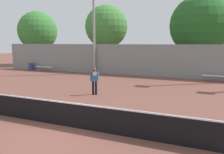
{
  "coord_description": "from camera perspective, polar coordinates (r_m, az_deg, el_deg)",
  "views": [
    {
      "loc": [
        4.7,
        -6.76,
        3.21
      ],
      "look_at": [
        -0.67,
        6.27,
        0.97
      ],
      "focal_mm": 35.0,
      "sensor_mm": 36.0,
      "label": 1
    }
  ],
  "objects": [
    {
      "name": "ground_plane",
      "position": [
        8.84,
        -11.82,
        -12.48
      ],
      "size": [
        100.0,
        100.0,
        0.0
      ],
      "primitive_type": "plane",
      "color": "brown"
    },
    {
      "name": "tennis_net",
      "position": [
        8.67,
        -11.93,
        -9.43
      ],
      "size": [
        11.22,
        0.09,
        0.97
      ],
      "color": "#195128",
      "rests_on": "ground_plane"
    },
    {
      "name": "tennis_player",
      "position": [
        13.47,
        -4.6,
        -0.62
      ],
      "size": [
        0.52,
        0.5,
        1.69
      ],
      "rotation": [
        0.0,
        0.0,
        0.56
      ],
      "color": "black",
      "rests_on": "ground_plane"
    },
    {
      "name": "bench_courtside_near",
      "position": [
        25.81,
        -17.29,
        2.5
      ],
      "size": [
        2.07,
        0.4,
        0.5
      ],
      "color": "white",
      "rests_on": "ground_plane"
    },
    {
      "name": "bench_adjacent_court",
      "position": [
        19.94,
        25.53,
        0.2
      ],
      "size": [
        2.18,
        0.4,
        0.5
      ],
      "color": "white",
      "rests_on": "ground_plane"
    },
    {
      "name": "light_pole_center_back",
      "position": [
        22.76,
        -4.81,
        17.2
      ],
      "size": [
        0.9,
        0.6,
        11.18
      ],
      "color": "#939399",
      "rests_on": "ground_plane"
    },
    {
      "name": "trash_bin",
      "position": [
        27.09,
        -20.37,
        2.53
      ],
      "size": [
        0.65,
        0.65,
        0.81
      ],
      "color": "navy",
      "rests_on": "ground_plane"
    },
    {
      "name": "back_fence",
      "position": [
        20.97,
        9.42,
        4.28
      ],
      "size": [
        34.14,
        0.06,
        3.03
      ],
      "color": "gray",
      "rests_on": "ground_plane"
    },
    {
      "name": "tree_green_tall",
      "position": [
        25.29,
        21.94,
        12.42
      ],
      "size": [
        6.23,
        6.23,
        8.1
      ],
      "color": "brown",
      "rests_on": "ground_plane"
    },
    {
      "name": "tree_green_broad",
      "position": [
        26.45,
        -1.48,
        13.01
      ],
      "size": [
        5.01,
        5.01,
        7.56
      ],
      "color": "brown",
      "rests_on": "ground_plane"
    },
    {
      "name": "tree_dark_dense",
      "position": [
        33.15,
        -18.82,
        11.29
      ],
      "size": [
        5.44,
        5.44,
        7.52
      ],
      "color": "brown",
      "rests_on": "ground_plane"
    }
  ]
}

